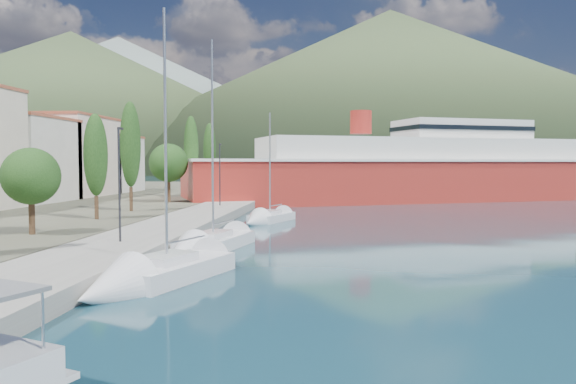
# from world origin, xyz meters

# --- Properties ---
(ground) EXTENTS (1400.00, 1400.00, 0.00)m
(ground) POSITION_xyz_m (0.00, 120.00, 0.00)
(ground) COLOR #163B49
(quay) EXTENTS (5.00, 88.00, 0.80)m
(quay) POSITION_xyz_m (-9.00, 26.00, 0.40)
(quay) COLOR gray
(quay) RESTS_ON ground
(hills_far) EXTENTS (1480.00, 900.00, 180.00)m
(hills_far) POSITION_xyz_m (138.59, 618.73, 77.39)
(hills_far) COLOR gray
(hills_far) RESTS_ON ground
(hills_near) EXTENTS (1010.00, 520.00, 115.00)m
(hills_near) POSITION_xyz_m (98.04, 372.50, 49.18)
(hills_near) COLOR #3F512F
(hills_near) RESTS_ON ground
(tree_row) EXTENTS (4.17, 63.09, 10.58)m
(tree_row) POSITION_xyz_m (-15.70, 33.71, 5.71)
(tree_row) COLOR #47301E
(tree_row) RESTS_ON land_strip
(lamp_posts) EXTENTS (0.15, 46.50, 6.06)m
(lamp_posts) POSITION_xyz_m (-9.00, 16.09, 4.08)
(lamp_posts) COLOR #2D2D33
(lamp_posts) RESTS_ON quay
(sailboat_near) EXTENTS (5.25, 8.98, 12.38)m
(sailboat_near) POSITION_xyz_m (-5.22, 7.03, 0.33)
(sailboat_near) COLOR silver
(sailboat_near) RESTS_ON ground
(sailboat_mid) EXTENTS (4.19, 9.23, 12.86)m
(sailboat_mid) POSITION_xyz_m (-4.97, 15.46, 0.31)
(sailboat_mid) COLOR silver
(sailboat_mid) RESTS_ON ground
(sailboat_far) EXTENTS (4.37, 7.16, 10.03)m
(sailboat_far) POSITION_xyz_m (-3.62, 31.35, 0.29)
(sailboat_far) COLOR silver
(sailboat_far) RESTS_ON ground
(ferry) EXTENTS (61.97, 35.05, 12.23)m
(ferry) POSITION_xyz_m (13.54, 61.29, 3.72)
(ferry) COLOR #A9271E
(ferry) RESTS_ON ground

